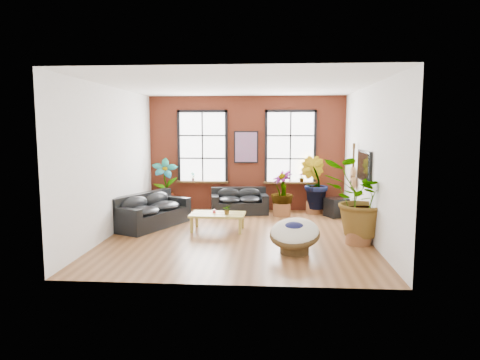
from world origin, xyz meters
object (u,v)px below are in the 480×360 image
object	(u,v)px
sofa_back	(239,202)
sofa_left	(151,212)
coffee_table	(218,215)
papasan_chair	(295,234)

from	to	relation	value
sofa_back	sofa_left	distance (m)	2.84
sofa_left	coffee_table	bearing A→B (deg)	-75.36
sofa_back	sofa_left	bearing A→B (deg)	-148.91
sofa_left	sofa_back	bearing A→B (deg)	-24.38
papasan_chair	sofa_back	bearing A→B (deg)	125.13
coffee_table	papasan_chair	distance (m)	2.56
sofa_left	coffee_table	world-z (taller)	sofa_left
sofa_back	papasan_chair	size ratio (longest dim) A/B	1.39
sofa_left	coffee_table	xyz separation A→B (m)	(1.78, -0.33, -0.00)
sofa_back	coffee_table	world-z (taller)	sofa_back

